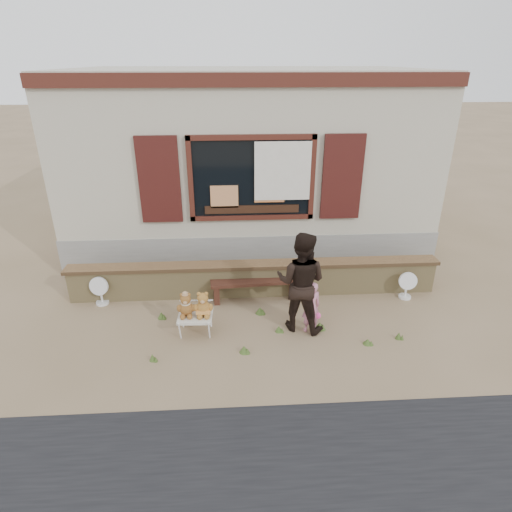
{
  "coord_description": "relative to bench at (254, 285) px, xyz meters",
  "views": [
    {
      "loc": [
        -0.42,
        -6.3,
        4.2
      ],
      "look_at": [
        0.0,
        0.6,
        1.0
      ],
      "focal_mm": 30.0,
      "sensor_mm": 36.0,
      "label": 1
    }
  ],
  "objects": [
    {
      "name": "shopfront",
      "position": [
        0.02,
        3.69,
        1.69
      ],
      "size": [
        8.04,
        5.13,
        4.0
      ],
      "color": "#AFA58D",
      "rests_on": "ground"
    },
    {
      "name": "child",
      "position": [
        0.88,
        -1.1,
        0.15
      ],
      "size": [
        0.38,
        0.3,
        0.92
      ],
      "primitive_type": "imported",
      "rotation": [
        0.0,
        0.0,
        3.41
      ],
      "color": "pink",
      "rests_on": "ground"
    },
    {
      "name": "teddy_bear_left",
      "position": [
        -1.18,
        -1.03,
        0.25
      ],
      "size": [
        0.32,
        0.28,
        0.42
      ],
      "primitive_type": null,
      "rotation": [
        0.0,
        0.0,
        -0.03
      ],
      "color": "brown",
      "rests_on": "folding_chair"
    },
    {
      "name": "teddy_bear_right",
      "position": [
        -0.9,
        -1.04,
        0.26
      ],
      "size": [
        0.33,
        0.29,
        0.44
      ],
      "primitive_type": null,
      "rotation": [
        0.0,
        0.0,
        -0.03
      ],
      "color": "brown",
      "rests_on": "folding_chair"
    },
    {
      "name": "brick_wall",
      "position": [
        0.02,
        0.2,
        0.03
      ],
      "size": [
        7.1,
        0.36,
        0.67
      ],
      "color": "tan",
      "rests_on": "ground"
    },
    {
      "name": "fan_right",
      "position": [
        2.9,
        -0.13,
        -0.03
      ],
      "size": [
        0.35,
        0.23,
        0.55
      ],
      "rotation": [
        0.0,
        0.0,
        -0.13
      ],
      "color": "white",
      "rests_on": "ground"
    },
    {
      "name": "grass_tufts",
      "position": [
        0.3,
        -1.04,
        -0.25
      ],
      "size": [
        4.1,
        1.54,
        0.14
      ],
      "color": "#405923",
      "rests_on": "ground"
    },
    {
      "name": "fan_left",
      "position": [
        -2.87,
        -0.0,
        -0.02
      ],
      "size": [
        0.36,
        0.24,
        0.57
      ],
      "rotation": [
        0.0,
        0.0,
        -0.16
      ],
      "color": "silver",
      "rests_on": "ground"
    },
    {
      "name": "folding_chair",
      "position": [
        -1.04,
        -1.04,
        0.01
      ],
      "size": [
        0.58,
        0.52,
        0.35
      ],
      "rotation": [
        0.0,
        0.0,
        -0.03
      ],
      "color": "beige",
      "rests_on": "ground"
    },
    {
      "name": "adult",
      "position": [
        0.71,
        -0.98,
        0.56
      ],
      "size": [
        1.04,
        0.94,
        1.74
      ],
      "primitive_type": "imported",
      "rotation": [
        0.0,
        0.0,
        2.74
      ],
      "color": "black",
      "rests_on": "ground"
    },
    {
      "name": "ground",
      "position": [
        0.02,
        -0.8,
        -0.31
      ],
      "size": [
        80.0,
        80.0,
        0.0
      ],
      "primitive_type": "plane",
      "color": "brown",
      "rests_on": "ground"
    },
    {
      "name": "bench",
      "position": [
        0.0,
        0.0,
        0.0
      ],
      "size": [
        1.66,
        0.46,
        0.42
      ],
      "rotation": [
        0.0,
        0.0,
        0.07
      ],
      "color": "#361B13",
      "rests_on": "ground"
    }
  ]
}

